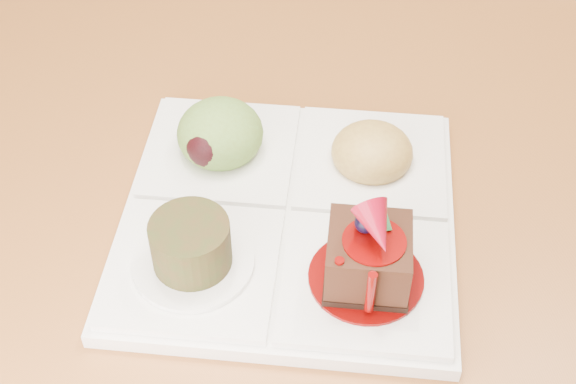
% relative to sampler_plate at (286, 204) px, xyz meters
% --- Properties ---
extents(ground, '(6.00, 6.00, 0.00)m').
position_rel_sampler_plate_xyz_m(ground, '(-0.02, 0.65, -0.77)').
color(ground, brown).
extents(sampler_plate, '(0.31, 0.31, 0.10)m').
position_rel_sampler_plate_xyz_m(sampler_plate, '(0.00, 0.00, 0.00)').
color(sampler_plate, white).
rests_on(sampler_plate, dining_table).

